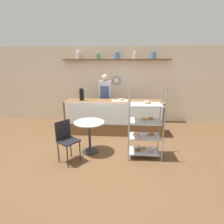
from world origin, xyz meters
TOP-DOWN VIEW (x-y plane):
  - ground_plane at (0.00, 0.00)m, footprint 14.00×14.00m
  - back_wall at (-0.00, 2.49)m, footprint 10.00×0.30m
  - display_counter at (0.00, 1.16)m, footprint 2.91×0.67m
  - pastry_rack at (0.78, -0.27)m, footprint 0.74×0.50m
  - person_worker at (-0.33, 1.77)m, footprint 0.40×0.23m
  - cafe_table at (-0.49, -0.16)m, footprint 0.70×0.70m
  - cafe_chair at (-0.91, -0.59)m, footprint 0.53×0.53m
  - coffee_carafe at (-0.97, 1.17)m, footprint 0.13×0.13m
  - donut_tray_counter at (0.18, 1.22)m, footprint 0.47×0.36m

SIDE VIEW (x-z plane):
  - ground_plane at x=0.00m, z-range 0.00..0.00m
  - display_counter at x=0.00m, z-range 0.00..1.01m
  - cafe_chair at x=-0.91m, z-range 0.11..1.00m
  - cafe_table at x=-0.49m, z-range 0.19..0.95m
  - pastry_rack at x=0.78m, z-range -0.13..1.47m
  - person_worker at x=-0.33m, z-range 0.09..1.85m
  - donut_tray_counter at x=0.18m, z-range 1.00..1.05m
  - coffee_carafe at x=-0.97m, z-range 1.01..1.38m
  - back_wall at x=0.00m, z-range 0.02..2.72m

